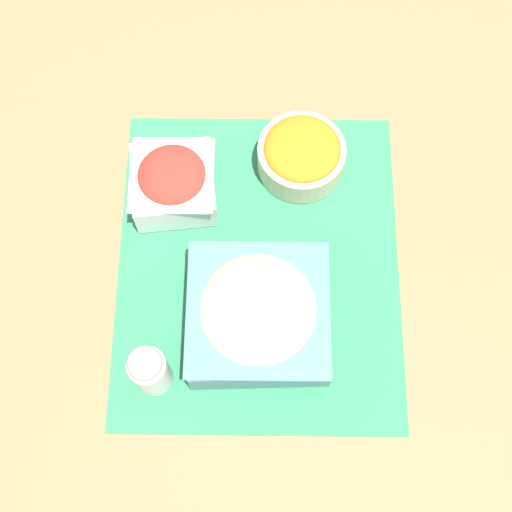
{
  "coord_description": "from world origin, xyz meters",
  "views": [
    {
      "loc": [
        -0.33,
        -0.0,
        0.92
      ],
      "look_at": [
        0.0,
        0.0,
        0.03
      ],
      "focal_mm": 50.0,
      "sensor_mm": 36.0,
      "label": 1
    }
  ],
  "objects_px": {
    "carrot_bowl": "(299,154)",
    "tomato_bowl": "(171,182)",
    "cucumber_bowl": "(254,314)",
    "pepper_shaker": "(146,369)"
  },
  "relations": [
    {
      "from": "pepper_shaker",
      "to": "cucumber_bowl",
      "type": "bearing_deg",
      "value": -59.63
    },
    {
      "from": "tomato_bowl",
      "to": "cucumber_bowl",
      "type": "bearing_deg",
      "value": -148.02
    },
    {
      "from": "cucumber_bowl",
      "to": "pepper_shaker",
      "type": "relative_size",
      "value": 1.65
    },
    {
      "from": "cucumber_bowl",
      "to": "carrot_bowl",
      "type": "distance_m",
      "value": 0.24
    },
    {
      "from": "cucumber_bowl",
      "to": "carrot_bowl",
      "type": "relative_size",
      "value": 1.48
    },
    {
      "from": "carrot_bowl",
      "to": "pepper_shaker",
      "type": "height_order",
      "value": "pepper_shaker"
    },
    {
      "from": "carrot_bowl",
      "to": "tomato_bowl",
      "type": "height_order",
      "value": "tomato_bowl"
    },
    {
      "from": "carrot_bowl",
      "to": "tomato_bowl",
      "type": "relative_size",
      "value": 1.0
    },
    {
      "from": "cucumber_bowl",
      "to": "tomato_bowl",
      "type": "height_order",
      "value": "same"
    },
    {
      "from": "carrot_bowl",
      "to": "pepper_shaker",
      "type": "distance_m",
      "value": 0.37
    }
  ]
}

